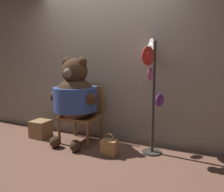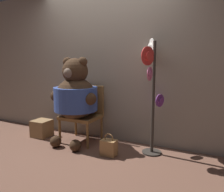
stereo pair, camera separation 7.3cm
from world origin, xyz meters
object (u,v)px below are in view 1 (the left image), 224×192
object	(u,v)px
teddy_bear	(75,96)
hat_display_rack	(152,87)
chair	(83,112)
handbag_on_ground	(109,147)

from	to	relation	value
teddy_bear	hat_display_rack	distance (m)	1.23
teddy_bear	hat_display_rack	xyz separation A→B (m)	(1.20, 0.15, 0.19)
chair	teddy_bear	xyz separation A→B (m)	(-0.04, -0.17, 0.28)
chair	handbag_on_ground	size ratio (longest dim) A/B	2.85
hat_display_rack	handbag_on_ground	distance (m)	1.05
chair	handbag_on_ground	xyz separation A→B (m)	(0.67, -0.38, -0.38)
teddy_bear	hat_display_rack	bearing A→B (deg)	7.10
chair	hat_display_rack	world-z (taller)	hat_display_rack
teddy_bear	hat_display_rack	world-z (taller)	hat_display_rack
teddy_bear	handbag_on_ground	distance (m)	0.99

